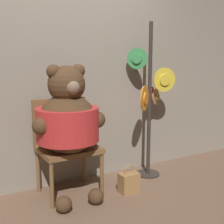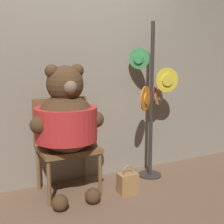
% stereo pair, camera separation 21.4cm
% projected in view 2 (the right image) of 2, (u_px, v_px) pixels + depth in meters
% --- Properties ---
extents(ground_plane, '(14.00, 14.00, 0.00)m').
position_uv_depth(ground_plane, '(92.00, 207.00, 2.99)').
color(ground_plane, brown).
extents(wall_back, '(8.00, 0.10, 2.25)m').
position_uv_depth(wall_back, '(64.00, 84.00, 3.47)').
color(wall_back, gray).
rests_on(wall_back, ground_plane).
extents(chair, '(0.59, 0.50, 0.99)m').
position_uv_depth(chair, '(65.00, 140.00, 3.29)').
color(chair, brown).
rests_on(chair, ground_plane).
extents(teddy_bear, '(0.75, 0.66, 1.35)m').
position_uv_depth(teddy_bear, '(66.00, 120.00, 3.08)').
color(teddy_bear, '#4C331E').
rests_on(teddy_bear, ground_plane).
extents(hat_display_rack, '(0.60, 0.49, 1.81)m').
position_uv_depth(hat_display_rack, '(152.00, 101.00, 3.66)').
color(hat_display_rack, '#332D28').
rests_on(hat_display_rack, ground_plane).
extents(handbag_on_ground, '(0.20, 0.14, 0.30)m').
position_uv_depth(handbag_on_ground, '(128.00, 183.00, 3.29)').
color(handbag_on_ground, '#A87A47').
rests_on(handbag_on_ground, ground_plane).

